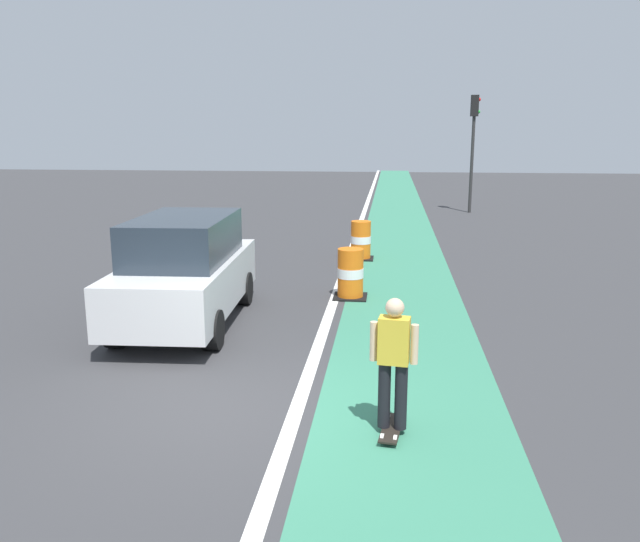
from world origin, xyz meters
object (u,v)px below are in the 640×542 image
at_px(traffic_barrel_mid, 361,241).
at_px(parked_suv_nearest, 185,270).
at_px(skateboarder_on_lane, 393,362).
at_px(traffic_light_corner, 473,133).
at_px(traffic_barrel_front, 350,274).

bearing_deg(traffic_barrel_mid, parked_suv_nearest, -114.40).
height_order(skateboarder_on_lane, traffic_barrel_mid, skateboarder_on_lane).
xyz_separation_m(skateboarder_on_lane, parked_suv_nearest, (-3.86, 4.10, 0.12)).
bearing_deg(skateboarder_on_lane, traffic_light_corner, 80.96).
bearing_deg(skateboarder_on_lane, traffic_barrel_mid, 94.77).
height_order(skateboarder_on_lane, parked_suv_nearest, parked_suv_nearest).
bearing_deg(parked_suv_nearest, skateboarder_on_lane, -46.72).
height_order(skateboarder_on_lane, traffic_light_corner, traffic_light_corner).
height_order(parked_suv_nearest, traffic_barrel_mid, parked_suv_nearest).
bearing_deg(parked_suv_nearest, traffic_light_corner, 67.51).
bearing_deg(skateboarder_on_lane, parked_suv_nearest, 133.28).
bearing_deg(skateboarder_on_lane, traffic_barrel_front, 98.16).
bearing_deg(traffic_light_corner, traffic_barrel_mid, -111.34).
relative_size(parked_suv_nearest, traffic_barrel_front, 4.29).
xyz_separation_m(parked_suv_nearest, traffic_barrel_mid, (2.97, 6.55, -0.50)).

